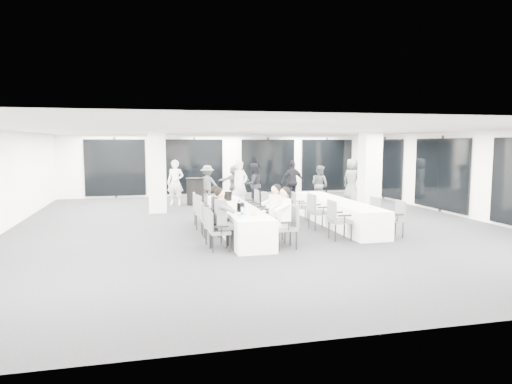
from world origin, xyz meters
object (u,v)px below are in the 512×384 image
(chair_side_right_far, at_px, (350,204))
(chair_side_left_far, at_px, (298,204))
(chair_main_left_mid, at_px, (207,218))
(banquet_table_side, at_px, (337,213))
(standing_guest_g, at_px, (175,180))
(standing_guest_d, at_px, (292,179))
(chair_main_left_near, at_px, (216,228))
(chair_main_left_second, at_px, (213,224))
(cocktail_table, at_px, (195,191))
(chair_main_left_far, at_px, (199,206))
(banquet_table_main, at_px, (236,220))
(standing_guest_h, at_px, (320,182))
(chair_side_left_mid, at_px, (316,209))
(ice_bucket_near, at_px, (241,207))
(standing_guest_b, at_px, (253,182))
(chair_side_left_near, at_px, (337,217))
(chair_main_left_fourth, at_px, (203,211))
(chair_main_right_fourth, at_px, (261,208))
(standing_guest_e, at_px, (352,177))
(standing_guest_f, at_px, (234,180))
(ice_bucket_far, at_px, (228,196))
(chair_main_right_mid, at_px, (269,214))
(standing_guest_a, at_px, (240,181))
(standing_guest_c, at_px, (208,182))
(chair_main_right_second, at_px, (279,221))
(chair_side_right_mid, at_px, (372,210))
(chair_main_right_far, at_px, (252,204))
(chair_main_right_near, at_px, (288,224))
(chair_side_right_near, at_px, (395,216))

(chair_side_right_far, bearing_deg, chair_side_left_far, 88.87)
(chair_side_right_far, bearing_deg, chair_main_left_mid, 116.49)
(banquet_table_side, bearing_deg, standing_guest_g, 128.17)
(banquet_table_side, height_order, standing_guest_d, standing_guest_d)
(chair_main_left_near, relative_size, chair_main_left_second, 0.99)
(cocktail_table, relative_size, standing_guest_g, 0.53)
(chair_main_left_near, relative_size, chair_main_left_far, 0.96)
(banquet_table_main, bearing_deg, chair_side_left_far, 35.42)
(chair_side_left_far, distance_m, standing_guest_g, 5.74)
(chair_main_left_second, relative_size, standing_guest_h, 0.53)
(chair_side_left_mid, height_order, ice_bucket_near, chair_side_left_mid)
(standing_guest_b, bearing_deg, chair_side_left_near, 72.11)
(banquet_table_main, bearing_deg, banquet_table_side, 9.72)
(chair_main_left_fourth, distance_m, chair_side_left_far, 3.35)
(chair_main_right_fourth, relative_size, standing_guest_e, 0.51)
(standing_guest_f, bearing_deg, chair_main_left_mid, 79.45)
(standing_guest_d, distance_m, ice_bucket_far, 5.62)
(chair_main_left_fourth, bearing_deg, chair_main_right_mid, 51.65)
(chair_main_left_near, bearing_deg, standing_guest_a, 162.17)
(chair_side_left_far, distance_m, standing_guest_c, 5.39)
(standing_guest_c, relative_size, ice_bucket_near, 7.73)
(standing_guest_g, bearing_deg, standing_guest_c, 37.95)
(chair_main_right_mid, bearing_deg, standing_guest_e, -38.41)
(chair_main_right_fourth, distance_m, chair_side_left_near, 2.46)
(chair_main_left_far, height_order, chair_main_right_fourth, chair_main_right_fourth)
(standing_guest_a, relative_size, standing_guest_e, 1.01)
(chair_main_left_fourth, distance_m, standing_guest_f, 7.26)
(chair_main_left_far, distance_m, chair_main_right_fourth, 1.99)
(chair_main_left_far, bearing_deg, standing_guest_h, 131.14)
(ice_bucket_near, bearing_deg, standing_guest_a, 78.60)
(chair_main_right_second, distance_m, chair_side_right_mid, 3.36)
(banquet_table_main, relative_size, chair_side_right_far, 5.60)
(chair_main_left_mid, height_order, chair_side_left_far, chair_main_left_mid)
(chair_main_right_far, distance_m, chair_side_right_mid, 3.61)
(chair_side_left_near, bearing_deg, standing_guest_f, -173.58)
(chair_main_right_near, xyz_separation_m, standing_guest_c, (-0.76, 8.54, 0.30))
(chair_side_left_far, bearing_deg, chair_main_right_second, -17.03)
(standing_guest_c, height_order, ice_bucket_near, standing_guest_c)
(chair_side_right_mid, bearing_deg, standing_guest_d, -6.62)
(chair_side_left_far, relative_size, ice_bucket_far, 3.18)
(chair_main_left_fourth, bearing_deg, standing_guest_b, 139.28)
(chair_main_right_fourth, height_order, chair_side_right_near, chair_main_right_fourth)
(chair_main_left_far, distance_m, chair_main_right_mid, 2.56)
(cocktail_table, xyz_separation_m, chair_main_left_second, (-0.34, -7.36, -0.02))
(cocktail_table, distance_m, chair_main_left_fourth, 5.50)
(chair_main_right_mid, bearing_deg, standing_guest_a, 0.31)
(chair_main_left_mid, height_order, standing_guest_g, standing_guest_g)
(chair_main_right_fourth, relative_size, chair_side_right_mid, 1.17)
(standing_guest_a, distance_m, standing_guest_d, 2.65)
(chair_main_right_second, xyz_separation_m, standing_guest_b, (0.84, 6.44, 0.42))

